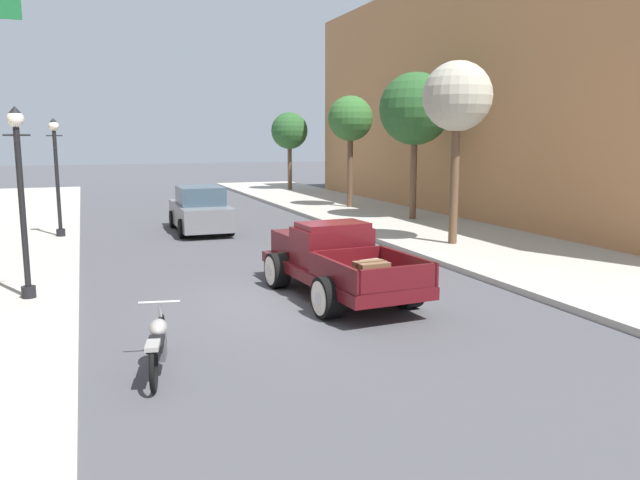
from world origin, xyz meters
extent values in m
plane|color=#47474C|center=(0.00, 0.00, 0.00)|extent=(140.00, 140.00, 0.00)
cube|color=#ADA89E|center=(7.25, 0.00, 0.07)|extent=(5.50, 64.00, 0.15)
cube|color=#B27A4C|center=(16.00, 10.74, 5.11)|extent=(12.00, 28.00, 10.22)
cube|color=#510F14|center=(0.73, -0.14, 0.54)|extent=(2.08, 5.00, 0.24)
cube|color=#510F14|center=(0.71, 0.21, 1.06)|extent=(1.63, 1.20, 0.80)
cube|color=#510F14|center=(0.71, 0.16, 1.52)|extent=(1.49, 1.03, 0.12)
cube|color=#3D4C5B|center=(0.67, 0.78, 1.22)|extent=(1.33, 0.13, 0.44)
cube|color=#510F14|center=(0.62, 1.50, 0.92)|extent=(1.42, 1.58, 0.52)
cube|color=silver|center=(0.57, 2.30, 0.90)|extent=(0.69, 0.14, 0.47)
cube|color=#510F14|center=(0.82, -1.54, 0.68)|extent=(1.82, 2.21, 0.04)
cube|color=#510F14|center=(0.01, -1.59, 0.90)|extent=(0.22, 2.10, 0.44)
cube|color=#510F14|center=(1.63, -1.49, 0.90)|extent=(0.22, 2.10, 0.44)
cube|color=#510F14|center=(0.89, -2.55, 0.90)|extent=(1.62, 0.19, 0.44)
cube|color=#510F14|center=(0.76, -0.53, 0.90)|extent=(1.62, 0.19, 0.44)
cylinder|color=black|center=(-0.25, 1.14, 0.40)|extent=(0.41, 0.82, 0.80)
cylinder|color=silver|center=(-0.44, 1.13, 0.40)|extent=(0.05, 0.66, 0.66)
cylinder|color=silver|center=(-0.45, 1.13, 0.40)|extent=(0.04, 0.24, 0.24)
cylinder|color=black|center=(1.54, 1.26, 0.40)|extent=(0.41, 0.82, 0.80)
cylinder|color=silver|center=(1.72, 1.27, 0.40)|extent=(0.05, 0.66, 0.66)
cylinder|color=silver|center=(1.73, 1.27, 0.40)|extent=(0.04, 0.24, 0.24)
cylinder|color=black|center=(-0.08, -1.54, 0.40)|extent=(0.41, 0.82, 0.80)
cylinder|color=silver|center=(-0.26, -1.56, 0.40)|extent=(0.05, 0.66, 0.66)
cylinder|color=silver|center=(-0.27, -1.56, 0.40)|extent=(0.04, 0.24, 0.24)
cylinder|color=black|center=(1.71, -1.43, 0.40)|extent=(0.41, 0.82, 0.80)
cylinder|color=silver|center=(1.90, -1.42, 0.40)|extent=(0.05, 0.66, 0.66)
cylinder|color=silver|center=(1.91, -1.41, 0.40)|extent=(0.04, 0.24, 0.24)
cube|color=brown|center=(0.67, -1.90, 0.90)|extent=(0.63, 0.48, 0.40)
cube|color=#3D2D1E|center=(0.67, -1.90, 0.90)|extent=(0.62, 0.09, 0.42)
cube|color=gray|center=(1.02, -1.22, 0.84)|extent=(0.49, 0.40, 0.28)
torus|color=black|center=(-3.27, -2.57, 0.33)|extent=(0.20, 0.67, 0.67)
torus|color=black|center=(-3.54, -4.00, 0.33)|extent=(0.20, 0.67, 0.67)
cube|color=#4C4C51|center=(-3.41, -3.33, 0.38)|extent=(0.32, 0.48, 0.28)
ellipsoid|color=gray|center=(-3.36, -3.09, 0.61)|extent=(0.35, 0.56, 0.24)
cube|color=black|center=(-3.46, -3.58, 0.53)|extent=(0.32, 0.59, 0.10)
cylinder|color=silver|center=(-3.28, -2.63, 0.64)|extent=(0.10, 0.26, 0.58)
cylinder|color=silver|center=(-3.30, -2.75, 0.91)|extent=(0.62, 0.15, 0.04)
cube|color=gray|center=(-3.54, -4.00, 0.66)|extent=(0.25, 0.43, 0.06)
cube|color=slate|center=(-0.39, 10.35, 0.61)|extent=(1.78, 4.32, 0.80)
cube|color=#384C5B|center=(-0.39, 10.20, 1.33)|extent=(1.55, 2.02, 0.64)
cylinder|color=black|center=(-1.20, 11.65, 0.33)|extent=(0.23, 0.66, 0.66)
cylinder|color=black|center=(0.45, 11.63, 0.33)|extent=(0.23, 0.66, 0.66)
cylinder|color=black|center=(-1.23, 9.07, 0.33)|extent=(0.23, 0.66, 0.66)
cylinder|color=black|center=(0.42, 9.05, 0.33)|extent=(0.23, 0.66, 0.66)
cylinder|color=black|center=(-5.46, 1.49, 0.27)|extent=(0.28, 0.28, 0.24)
cylinder|color=black|center=(-5.46, 1.49, 1.99)|extent=(0.12, 0.12, 3.20)
cylinder|color=black|center=(-5.46, 1.49, 3.44)|extent=(0.50, 0.04, 0.04)
sphere|color=silver|center=(-5.46, 1.49, 3.75)|extent=(0.32, 0.32, 0.32)
cone|color=black|center=(-5.46, 1.49, 3.93)|extent=(0.24, 0.24, 0.14)
cylinder|color=black|center=(-5.08, 9.95, 0.27)|extent=(0.28, 0.28, 0.24)
cylinder|color=black|center=(-5.08, 9.95, 1.99)|extent=(0.12, 0.12, 3.20)
cylinder|color=black|center=(-5.08, 9.95, 3.44)|extent=(0.50, 0.04, 0.04)
sphere|color=silver|center=(-5.08, 9.95, 3.75)|extent=(0.32, 0.32, 0.32)
cone|color=black|center=(-5.08, 9.95, 3.93)|extent=(0.24, 0.24, 0.14)
cylinder|color=brown|center=(6.29, 4.15, 1.98)|extent=(0.26, 0.26, 3.67)
sphere|color=#ADA893|center=(6.29, 4.15, 4.60)|extent=(2.08, 2.08, 2.08)
cylinder|color=brown|center=(8.05, 9.87, 1.79)|extent=(0.26, 0.26, 3.28)
sphere|color=#285628|center=(8.05, 9.87, 4.49)|extent=(2.83, 2.83, 2.83)
cylinder|color=brown|center=(7.39, 14.71, 1.81)|extent=(0.26, 0.26, 3.31)
sphere|color=#33662D|center=(7.39, 14.71, 4.24)|extent=(2.07, 2.07, 2.07)
cylinder|color=brown|center=(7.78, 25.08, 1.54)|extent=(0.26, 0.26, 2.78)
sphere|color=#285628|center=(7.78, 25.08, 3.77)|extent=(2.25, 2.25, 2.25)
camera|label=1|loc=(-4.27, -12.31, 3.41)|focal=35.27mm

